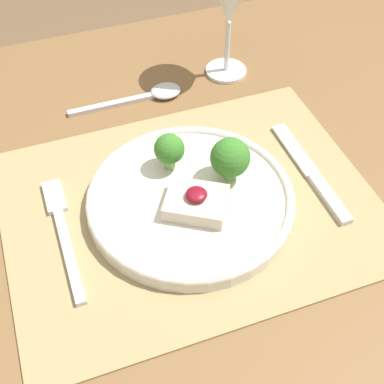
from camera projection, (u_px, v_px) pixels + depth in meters
name	position (u px, v px, depth m)	size (l,w,h in m)	color
dining_table	(191.00, 253.00, 0.76)	(1.19, 0.91, 0.73)	brown
placemat	(191.00, 206.00, 0.68)	(0.46, 0.36, 0.00)	#9E895B
dinner_plate	(194.00, 193.00, 0.67)	(0.26, 0.26, 0.08)	silver
fork	(62.00, 228.00, 0.65)	(0.02, 0.19, 0.01)	silver
knife	(314.00, 177.00, 0.71)	(0.02, 0.19, 0.01)	silver
spoon	(152.00, 94.00, 0.83)	(0.18, 0.04, 0.01)	silver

